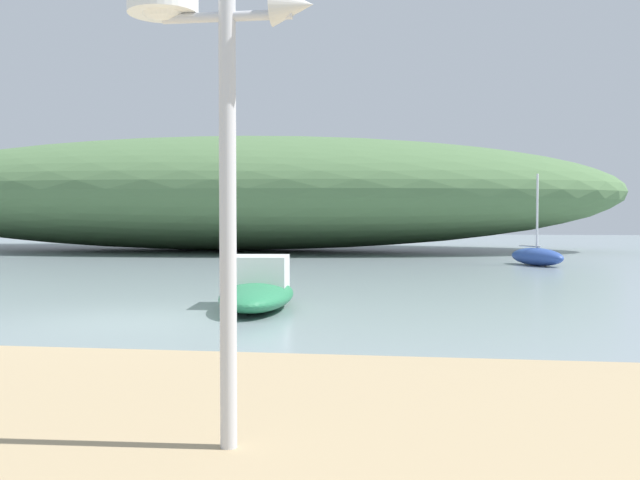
# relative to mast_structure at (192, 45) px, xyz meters

# --- Properties ---
(ground_plane) EXTENTS (120.00, 120.00, 0.00)m
(ground_plane) POSITION_rel_mast_structure_xyz_m (-3.36, 6.99, -3.03)
(ground_plane) COLOR gray
(distant_hill) EXTENTS (42.03, 15.77, 6.06)m
(distant_hill) POSITION_rel_mast_structure_xyz_m (-9.08, 33.38, -0.00)
(distant_hill) COLOR #517547
(distant_hill) RESTS_ON ground
(mast_structure) EXTENTS (1.32, 0.50, 3.46)m
(mast_structure) POSITION_rel_mast_structure_xyz_m (0.00, 0.00, 0.00)
(mast_structure) COLOR silver
(mast_structure) RESTS_ON beach_sand
(motorboat_by_sandbar) EXTENTS (1.78, 3.89, 1.03)m
(motorboat_by_sandbar) POSITION_rel_mast_structure_xyz_m (-1.61, 9.08, -2.66)
(motorboat_by_sandbar) COLOR #287A4C
(motorboat_by_sandbar) RESTS_ON ground
(sailboat_west_reach) EXTENTS (2.16, 2.93, 3.38)m
(sailboat_west_reach) POSITION_rel_mast_structure_xyz_m (5.86, 22.48, -2.69)
(sailboat_west_reach) COLOR #2D4C9E
(sailboat_west_reach) RESTS_ON ground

